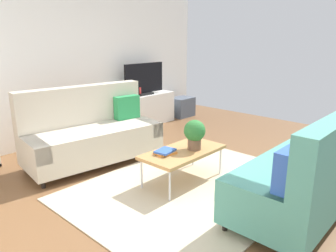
% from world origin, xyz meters
% --- Properties ---
extents(ground_plane, '(7.68, 7.68, 0.00)m').
position_xyz_m(ground_plane, '(0.00, 0.00, 0.00)').
color(ground_plane, brown).
extents(wall_far, '(6.40, 0.12, 2.90)m').
position_xyz_m(wall_far, '(0.00, 2.80, 1.45)').
color(wall_far, white).
rests_on(wall_far, ground_plane).
extents(area_rug, '(2.90, 2.20, 0.01)m').
position_xyz_m(area_rug, '(-0.13, -0.13, 0.01)').
color(area_rug, beige).
rests_on(area_rug, ground_plane).
extents(couch_beige, '(2.00, 1.09, 1.10)m').
position_xyz_m(couch_beige, '(-0.46, 1.49, 0.44)').
color(couch_beige, beige).
rests_on(couch_beige, ground_plane).
extents(couch_green, '(1.90, 0.85, 1.10)m').
position_xyz_m(couch_green, '(0.20, -1.35, 0.44)').
color(couch_green, teal).
rests_on(couch_green, ground_plane).
extents(coffee_table, '(1.10, 0.56, 0.42)m').
position_xyz_m(coffee_table, '(-0.08, 0.07, 0.39)').
color(coffee_table, '#B7844C').
rests_on(coffee_table, ground_plane).
extents(tv_console, '(1.40, 0.44, 0.64)m').
position_xyz_m(tv_console, '(1.48, 2.46, 0.32)').
color(tv_console, silver).
rests_on(tv_console, ground_plane).
extents(tv, '(1.00, 0.20, 0.64)m').
position_xyz_m(tv, '(1.48, 2.44, 0.95)').
color(tv, black).
rests_on(tv, tv_console).
extents(storage_trunk, '(0.52, 0.40, 0.44)m').
position_xyz_m(storage_trunk, '(2.58, 2.36, 0.22)').
color(storage_trunk, '#4C5666').
rests_on(storage_trunk, ground_plane).
extents(potted_plant, '(0.27, 0.27, 0.38)m').
position_xyz_m(potted_plant, '(0.04, -0.00, 0.64)').
color(potted_plant, brown).
rests_on(potted_plant, coffee_table).
extents(table_book_0, '(0.27, 0.23, 0.02)m').
position_xyz_m(table_book_0, '(-0.32, 0.16, 0.43)').
color(table_book_0, orange).
rests_on(table_book_0, coffee_table).
extents(table_book_1, '(0.27, 0.22, 0.02)m').
position_xyz_m(table_book_1, '(-0.32, 0.16, 0.46)').
color(table_book_1, '#3359B2').
rests_on(table_book_1, table_book_0).
extents(vase_0, '(0.12, 0.12, 0.16)m').
position_xyz_m(vase_0, '(0.90, 2.51, 0.72)').
color(vase_0, silver).
rests_on(vase_0, tv_console).
extents(vase_1, '(0.10, 0.10, 0.18)m').
position_xyz_m(vase_1, '(1.08, 2.51, 0.73)').
color(vase_1, '#33B29E').
rests_on(vase_1, tv_console).
extents(bottle_0, '(0.05, 0.05, 0.22)m').
position_xyz_m(bottle_0, '(1.24, 2.42, 0.75)').
color(bottle_0, red).
rests_on(bottle_0, tv_console).
extents(bottle_1, '(0.05, 0.05, 0.17)m').
position_xyz_m(bottle_1, '(1.34, 2.42, 0.72)').
color(bottle_1, red).
rests_on(bottle_1, tv_console).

